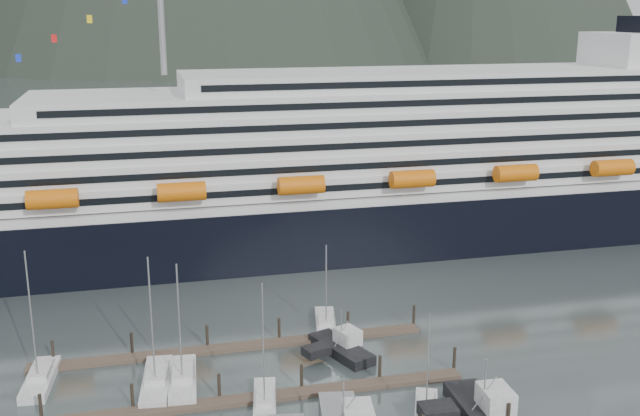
{
  "coord_description": "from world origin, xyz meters",
  "views": [
    {
      "loc": [
        -14.88,
        -68.45,
        40.39
      ],
      "look_at": [
        7.51,
        22.0,
        15.63
      ],
      "focal_mm": 42.0,
      "sensor_mm": 36.0,
      "label": 1
    }
  ],
  "objects_px": {
    "sailboat_b": "(156,383)",
    "trawler_d": "(482,413)",
    "cruise_ship": "(398,174)",
    "sailboat_a": "(40,380)",
    "sailboat_c": "(183,381)",
    "sailboat_h": "(426,410)",
    "trawler_e": "(340,348)",
    "sailboat_d": "(265,404)",
    "sailboat_g": "(326,325)"
  },
  "relations": [
    {
      "from": "sailboat_b",
      "to": "trawler_d",
      "type": "height_order",
      "value": "sailboat_b"
    },
    {
      "from": "cruise_ship",
      "to": "sailboat_a",
      "type": "bearing_deg",
      "value": -143.32
    },
    {
      "from": "cruise_ship",
      "to": "sailboat_c",
      "type": "bearing_deg",
      "value": -131.77
    },
    {
      "from": "sailboat_h",
      "to": "trawler_e",
      "type": "xyz_separation_m",
      "value": [
        -4.88,
        15.53,
        0.43
      ]
    },
    {
      "from": "cruise_ship",
      "to": "trawler_d",
      "type": "height_order",
      "value": "cruise_ship"
    },
    {
      "from": "sailboat_d",
      "to": "trawler_e",
      "type": "relative_size",
      "value": 1.44
    },
    {
      "from": "cruise_ship",
      "to": "trawler_e",
      "type": "xyz_separation_m",
      "value": [
        -22.55,
        -43.39,
        -11.21
      ]
    },
    {
      "from": "trawler_d",
      "to": "trawler_e",
      "type": "bearing_deg",
      "value": 30.42
    },
    {
      "from": "cruise_ship",
      "to": "sailboat_d",
      "type": "xyz_separation_m",
      "value": [
        -33.6,
        -53.58,
        -11.63
      ]
    },
    {
      "from": "sailboat_a",
      "to": "sailboat_c",
      "type": "bearing_deg",
      "value": -99.78
    },
    {
      "from": "sailboat_g",
      "to": "trawler_e",
      "type": "height_order",
      "value": "sailboat_g"
    },
    {
      "from": "sailboat_g",
      "to": "sailboat_h",
      "type": "distance_m",
      "value": 23.89
    },
    {
      "from": "sailboat_a",
      "to": "sailboat_b",
      "type": "height_order",
      "value": "sailboat_a"
    },
    {
      "from": "sailboat_c",
      "to": "sailboat_d",
      "type": "xyz_separation_m",
      "value": [
        8.02,
        -6.97,
        -0.03
      ]
    },
    {
      "from": "sailboat_g",
      "to": "trawler_e",
      "type": "relative_size",
      "value": 1.2
    },
    {
      "from": "sailboat_a",
      "to": "sailboat_c",
      "type": "height_order",
      "value": "sailboat_a"
    },
    {
      "from": "sailboat_a",
      "to": "sailboat_g",
      "type": "height_order",
      "value": "sailboat_a"
    },
    {
      "from": "sailboat_d",
      "to": "trawler_d",
      "type": "xyz_separation_m",
      "value": [
        20.81,
        -8.12,
        0.53
      ]
    },
    {
      "from": "sailboat_h",
      "to": "trawler_e",
      "type": "bearing_deg",
      "value": 40.11
    },
    {
      "from": "sailboat_b",
      "to": "sailboat_d",
      "type": "relative_size",
      "value": 1.09
    },
    {
      "from": "trawler_d",
      "to": "sailboat_c",
      "type": "bearing_deg",
      "value": 64.75
    },
    {
      "from": "sailboat_c",
      "to": "trawler_e",
      "type": "relative_size",
      "value": 1.49
    },
    {
      "from": "cruise_ship",
      "to": "sailboat_h",
      "type": "relative_size",
      "value": 17.8
    },
    {
      "from": "cruise_ship",
      "to": "sailboat_h",
      "type": "bearing_deg",
      "value": -106.69
    },
    {
      "from": "sailboat_b",
      "to": "sailboat_h",
      "type": "xyz_separation_m",
      "value": [
        26.8,
        -12.68,
        -0.05
      ]
    },
    {
      "from": "sailboat_h",
      "to": "trawler_d",
      "type": "distance_m",
      "value": 5.64
    },
    {
      "from": "sailboat_g",
      "to": "sailboat_h",
      "type": "height_order",
      "value": "sailboat_g"
    },
    {
      "from": "sailboat_c",
      "to": "trawler_e",
      "type": "height_order",
      "value": "sailboat_c"
    },
    {
      "from": "trawler_d",
      "to": "trawler_e",
      "type": "distance_m",
      "value": 20.74
    },
    {
      "from": "sailboat_b",
      "to": "sailboat_c",
      "type": "relative_size",
      "value": 1.06
    },
    {
      "from": "sailboat_a",
      "to": "sailboat_d",
      "type": "relative_size",
      "value": 1.12
    },
    {
      "from": "sailboat_d",
      "to": "sailboat_b",
      "type": "bearing_deg",
      "value": 65.97
    },
    {
      "from": "cruise_ship",
      "to": "sailboat_h",
      "type": "xyz_separation_m",
      "value": [
        -17.67,
        -58.92,
        -11.64
      ]
    },
    {
      "from": "sailboat_d",
      "to": "sailboat_g",
      "type": "distance_m",
      "value": 21.28
    },
    {
      "from": "cruise_ship",
      "to": "sailboat_b",
      "type": "relative_size",
      "value": 13.12
    },
    {
      "from": "sailboat_a",
      "to": "trawler_e",
      "type": "height_order",
      "value": "sailboat_a"
    },
    {
      "from": "cruise_ship",
      "to": "sailboat_d",
      "type": "height_order",
      "value": "cruise_ship"
    },
    {
      "from": "trawler_e",
      "to": "sailboat_h",
      "type": "bearing_deg",
      "value": 176.47
    },
    {
      "from": "trawler_d",
      "to": "sailboat_b",
      "type": "bearing_deg",
      "value": 66.36
    },
    {
      "from": "sailboat_g",
      "to": "sailboat_h",
      "type": "relative_size",
      "value": 1.03
    },
    {
      "from": "sailboat_b",
      "to": "sailboat_d",
      "type": "height_order",
      "value": "sailboat_b"
    },
    {
      "from": "cruise_ship",
      "to": "sailboat_b",
      "type": "xyz_separation_m",
      "value": [
        -44.47,
        -46.24,
        -11.59
      ]
    },
    {
      "from": "sailboat_b",
      "to": "trawler_d",
      "type": "relative_size",
      "value": 1.25
    },
    {
      "from": "sailboat_a",
      "to": "sailboat_h",
      "type": "relative_size",
      "value": 1.39
    },
    {
      "from": "sailboat_a",
      "to": "sailboat_c",
      "type": "distance_m",
      "value": 15.95
    },
    {
      "from": "sailboat_b",
      "to": "sailboat_c",
      "type": "xyz_separation_m",
      "value": [
        2.85,
        -0.37,
        -0.0
      ]
    },
    {
      "from": "sailboat_d",
      "to": "sailboat_a",
      "type": "bearing_deg",
      "value": 74.62
    },
    {
      "from": "cruise_ship",
      "to": "sailboat_b",
      "type": "distance_m",
      "value": 65.19
    },
    {
      "from": "sailboat_g",
      "to": "sailboat_d",
      "type": "bearing_deg",
      "value": 159.79
    },
    {
      "from": "cruise_ship",
      "to": "sailboat_g",
      "type": "bearing_deg",
      "value": -122.23
    }
  ]
}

